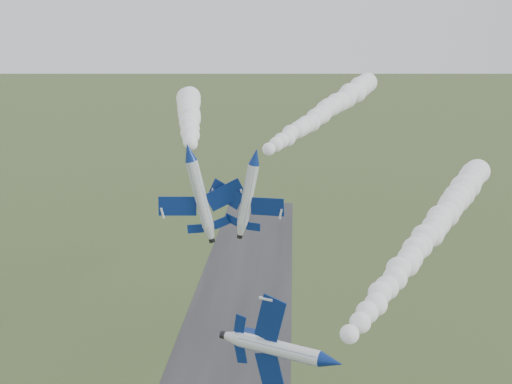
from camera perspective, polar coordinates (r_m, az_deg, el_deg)
jet_lead at (r=50.17m, az=7.54°, el=-16.54°), size 6.77×11.18×9.73m
smoke_trail_jet_lead at (r=81.79m, az=17.53°, el=-3.17°), size 31.20×63.39×4.57m
jet_pair_left at (r=74.23m, az=-6.72°, el=3.97°), size 11.50×13.94×4.04m
smoke_trail_jet_pair_left at (r=103.63m, az=-6.66°, el=7.57°), size 12.13×52.34×4.79m
jet_pair_right at (r=73.29m, az=-0.09°, el=3.56°), size 10.54×12.50×3.58m
smoke_trail_jet_pair_right at (r=108.29m, az=7.51°, el=8.36°), size 23.72×67.13×4.69m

